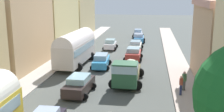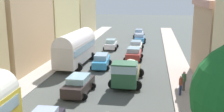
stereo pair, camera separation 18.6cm
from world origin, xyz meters
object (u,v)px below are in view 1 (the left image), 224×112
Objects in this scene: car_2 at (139,38)px; car_0 at (133,54)px; car_6 at (101,61)px; pedestrian_0 at (181,84)px; car_3 at (138,33)px; car_7 at (110,44)px; parked_bus_1 at (75,47)px; cargo_truck_1 at (127,72)px; pedestrian_1 at (184,80)px; car_1 at (136,45)px; car_5 at (79,85)px.

car_0 is at bearing -90.33° from car_2.
car_6 is 2.42× the size of pedestrian_0.
pedestrian_0 is (8.14, -7.99, 0.26)m from car_6.
pedestrian_0 is at bearing -80.70° from car_3.
car_6 is at bearing -101.61° from car_2.
parked_bus_1 is at bearing -105.43° from car_7.
cargo_truck_1 is 3.60× the size of pedestrian_1.
car_0 reaches higher than car_1.
pedestrian_0 reaches higher than car_1.
car_6 reaches higher than car_7.
car_7 is (-3.84, 0.08, 0.05)m from car_1.
pedestrian_0 is (4.81, -18.30, 0.33)m from car_1.
car_0 is 0.89× the size of car_5.
car_2 is 2.18× the size of pedestrian_1.
car_0 and car_5 have the same top height.
car_0 is at bearing 27.78° from parked_bus_1.
car_0 is at bearing 73.63° from car_5.
car_5 is at bearing -98.48° from car_2.
car_0 is 13.23m from car_5.
cargo_truck_1 is 16.69m from car_7.
car_3 is at bearing 74.51° from car_7.
cargo_truck_1 is 1.74× the size of car_0.
car_2 is 0.94× the size of car_5.
cargo_truck_1 reaches higher than pedestrian_0.
car_5 is at bearing -96.04° from car_3.
parked_bus_1 reaches higher than car_7.
car_7 is 20.32m from pedestrian_0.
car_7 is at bearing 178.79° from car_1.
car_5 is (2.87, -9.22, -1.40)m from parked_bus_1.
car_0 is 2.09× the size of pedestrian_0.
car_5 is 8.55m from car_6.
car_7 reaches higher than car_2.
car_3 is at bearing 83.96° from car_5.
cargo_truck_1 is 5.17m from pedestrian_0.
parked_bus_1 reaches higher than car_5.
pedestrian_1 reaches higher than car_3.
car_6 is 10.40m from car_7.
car_5 is 0.97× the size of car_6.
parked_bus_1 reaches higher than pedestrian_1.
parked_bus_1 is 10.18m from car_7.
parked_bus_1 reaches higher than pedestrian_0.
car_3 is 2.25× the size of pedestrian_1.
parked_bus_1 reaches higher than cargo_truck_1.
car_6 is at bearing 141.60° from pedestrian_1.
car_3 is at bearing 90.85° from cargo_truck_1.
pedestrian_1 is (8.52, -6.76, 0.24)m from car_6.
car_0 is (6.60, 3.48, -1.41)m from parked_bus_1.
cargo_truck_1 reaches higher than car_0.
cargo_truck_1 is at bearing -89.68° from car_0.
cargo_truck_1 is 29.00m from car_3.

